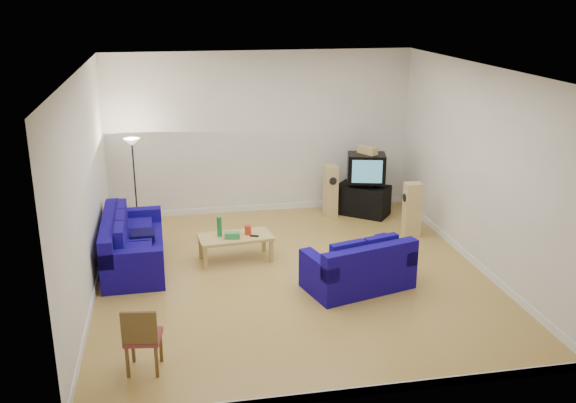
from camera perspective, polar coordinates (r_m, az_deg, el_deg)
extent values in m
cube|color=olive|center=(10.14, 0.42, -6.61)|extent=(6.00, 6.50, 0.01)
cube|color=white|center=(9.27, 0.47, 11.66)|extent=(6.00, 6.50, 0.01)
cube|color=white|center=(12.69, -2.41, 6.08)|extent=(6.00, 0.01, 3.20)
cube|color=white|center=(6.61, 5.93, -5.55)|extent=(6.00, 0.01, 3.20)
cube|color=white|center=(9.49, -17.62, 1.08)|extent=(0.01, 6.50, 3.20)
cube|color=white|center=(10.56, 16.65, 2.86)|extent=(0.01, 6.50, 3.20)
cube|color=white|center=(13.09, -2.31, -0.53)|extent=(6.00, 0.02, 0.12)
cube|color=white|center=(7.37, 5.50, -16.56)|extent=(6.00, 0.02, 0.12)
cube|color=white|center=(10.03, -16.73, -7.35)|extent=(0.02, 6.50, 0.12)
cube|color=white|center=(11.04, 15.89, -4.87)|extent=(0.02, 6.50, 0.12)
cube|color=#100667|center=(10.73, -13.50, -4.51)|extent=(0.97, 2.17, 0.41)
cube|color=#100667|center=(10.61, -15.59, -2.55)|extent=(0.25, 2.16, 0.42)
cube|color=#100667|center=(11.53, -13.52, -1.21)|extent=(0.93, 0.23, 0.23)
cube|color=#100667|center=(9.72, -13.75, -4.91)|extent=(0.93, 0.23, 0.23)
cube|color=black|center=(10.62, -12.83, -2.95)|extent=(0.40, 0.40, 0.12)
cube|color=#100667|center=(9.76, 6.20, -6.53)|extent=(1.72, 1.25, 0.38)
cube|color=#100667|center=(9.35, 7.36, -5.13)|extent=(1.54, 0.61, 0.39)
cube|color=#100667|center=(9.31, 2.73, -5.65)|extent=(0.42, 0.89, 0.22)
cube|color=#100667|center=(9.99, 9.54, -4.20)|extent=(0.42, 0.89, 0.22)
cube|color=black|center=(9.75, 5.82, -4.73)|extent=(0.45, 0.45, 0.11)
cube|color=tan|center=(10.59, -4.71, -3.18)|extent=(1.24, 0.71, 0.05)
cube|color=tan|center=(10.36, -7.35, -5.06)|extent=(0.07, 0.07, 0.38)
cube|color=tan|center=(10.81, -7.78, -4.07)|extent=(0.07, 0.07, 0.38)
cube|color=tan|center=(10.56, -1.50, -4.44)|extent=(0.07, 0.07, 0.38)
cube|color=tan|center=(11.01, -2.17, -3.50)|extent=(0.07, 0.07, 0.38)
cylinder|color=#197233|center=(10.53, -6.12, -2.22)|extent=(0.08, 0.08, 0.34)
cube|color=green|center=(10.47, -4.98, -3.02)|extent=(0.26, 0.17, 0.10)
cylinder|color=red|center=(10.61, -3.58, -2.53)|extent=(0.12, 0.12, 0.15)
cube|color=black|center=(10.53, -3.00, -3.07)|extent=(0.15, 0.09, 0.02)
cube|color=black|center=(12.86, 6.69, 0.14)|extent=(1.12, 1.05, 0.61)
cube|color=black|center=(12.79, 6.80, 1.67)|extent=(0.49, 0.47, 0.09)
cube|color=black|center=(12.64, 6.97, 2.98)|extent=(0.83, 0.69, 0.56)
cube|color=teal|center=(12.37, 7.05, 2.65)|extent=(0.57, 0.16, 0.45)
cube|color=tan|center=(12.57, 7.07, 4.55)|extent=(0.34, 0.43, 0.14)
cube|color=tan|center=(12.70, 3.81, 0.97)|extent=(0.24, 0.30, 1.02)
cylinder|color=black|center=(12.48, 4.02, 1.82)|extent=(0.15, 0.02, 0.15)
cube|color=tan|center=(11.78, 10.97, -0.74)|extent=(0.31, 0.25, 1.01)
cylinder|color=black|center=(11.65, 10.33, 0.34)|extent=(0.03, 0.15, 0.15)
cylinder|color=black|center=(12.35, -13.15, -2.41)|extent=(0.22, 0.22, 0.03)
cylinder|color=black|center=(12.09, -13.43, 1.27)|extent=(0.03, 0.03, 1.64)
cone|color=white|center=(11.88, -13.72, 5.16)|extent=(0.30, 0.30, 0.13)
cube|color=brown|center=(7.80, -14.07, -13.66)|extent=(0.04, 0.04, 0.41)
cube|color=brown|center=(8.08, -13.61, -12.44)|extent=(0.04, 0.04, 0.41)
cube|color=brown|center=(7.74, -11.60, -13.74)|extent=(0.04, 0.04, 0.41)
cube|color=brown|center=(8.02, -11.24, -12.50)|extent=(0.04, 0.04, 0.41)
cube|color=maroon|center=(7.80, -12.74, -11.69)|extent=(0.46, 0.46, 0.06)
cube|color=brown|center=(7.54, -13.10, -10.92)|extent=(0.41, 0.10, 0.41)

